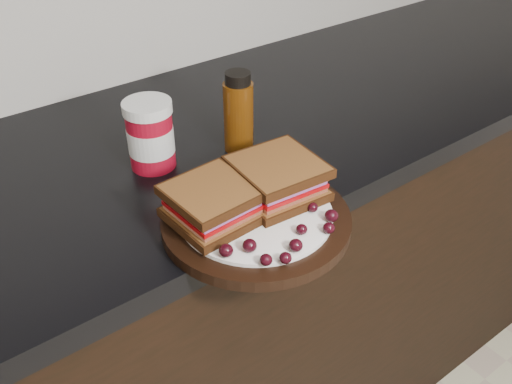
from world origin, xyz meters
TOP-DOWN VIEW (x-y plane):
  - base_cabinets at (0.00, 1.70)m, footprint 3.96×0.58m
  - countertop at (0.00, 1.70)m, footprint 3.98×0.60m
  - plate at (0.22, 1.43)m, footprint 0.28×0.28m
  - sandwich_left at (0.16, 1.45)m, footprint 0.12×0.12m
  - sandwich_right at (0.27, 1.44)m, footprint 0.13×0.13m
  - grape_0 at (0.13, 1.37)m, footprint 0.02×0.02m
  - grape_1 at (0.16, 1.36)m, footprint 0.02×0.02m
  - grape_2 at (0.16, 1.33)m, footprint 0.02×0.02m
  - grape_3 at (0.18, 1.32)m, footprint 0.02×0.02m
  - grape_4 at (0.21, 1.33)m, footprint 0.02×0.02m
  - grape_5 at (0.24, 1.35)m, footprint 0.02×0.02m
  - grape_6 at (0.27, 1.33)m, footprint 0.02×0.02m
  - grape_7 at (0.29, 1.34)m, footprint 0.02×0.02m
  - grape_8 at (0.28, 1.38)m, footprint 0.02×0.02m
  - grape_9 at (0.27, 1.40)m, footprint 0.02×0.02m
  - grape_10 at (0.31, 1.43)m, footprint 0.02×0.02m
  - grape_11 at (0.28, 1.45)m, footprint 0.02×0.02m
  - grape_12 at (0.27, 1.47)m, footprint 0.02×0.02m
  - grape_13 at (0.15, 1.48)m, footprint 0.02×0.02m
  - grape_14 at (0.13, 1.44)m, footprint 0.02×0.02m
  - grape_15 at (0.16, 1.41)m, footprint 0.02×0.02m
  - grape_16 at (0.17, 1.48)m, footprint 0.02×0.02m
  - grape_17 at (0.15, 1.44)m, footprint 0.02×0.02m
  - grape_18 at (0.13, 1.43)m, footprint 0.02×0.02m
  - condiment_jar at (0.18, 1.66)m, footprint 0.09×0.09m
  - oil_bottle at (0.33, 1.62)m, footprint 0.07×0.07m

SIDE VIEW (x-z plane):
  - base_cabinets at x=0.00m, z-range 0.00..0.86m
  - countertop at x=0.00m, z-range 0.86..0.90m
  - plate at x=0.22m, z-range 0.90..0.92m
  - grape_8 at x=0.28m, z-range 0.92..0.94m
  - grape_5 at x=0.24m, z-range 0.92..0.94m
  - grape_9 at x=0.27m, z-range 0.92..0.94m
  - grape_17 at x=0.15m, z-range 0.92..0.94m
  - grape_3 at x=0.18m, z-range 0.92..0.94m
  - grape_2 at x=0.16m, z-range 0.92..0.94m
  - grape_11 at x=0.28m, z-range 0.92..0.94m
  - grape_6 at x=0.27m, z-range 0.92..0.94m
  - grape_14 at x=0.13m, z-range 0.92..0.94m
  - grape_12 at x=0.27m, z-range 0.92..0.94m
  - grape_15 at x=0.16m, z-range 0.92..0.94m
  - grape_4 at x=0.21m, z-range 0.92..0.94m
  - grape_13 at x=0.15m, z-range 0.92..0.94m
  - grape_0 at x=0.13m, z-range 0.92..0.94m
  - grape_1 at x=0.16m, z-range 0.92..0.94m
  - grape_16 at x=0.17m, z-range 0.92..0.94m
  - grape_7 at x=0.29m, z-range 0.92..0.94m
  - grape_10 at x=0.31m, z-range 0.92..0.94m
  - grape_18 at x=0.13m, z-range 0.92..0.94m
  - sandwich_left at x=0.16m, z-range 0.92..0.98m
  - sandwich_right at x=0.27m, z-range 0.92..0.98m
  - condiment_jar at x=0.18m, z-range 0.90..1.02m
  - oil_bottle at x=0.33m, z-range 0.90..1.05m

